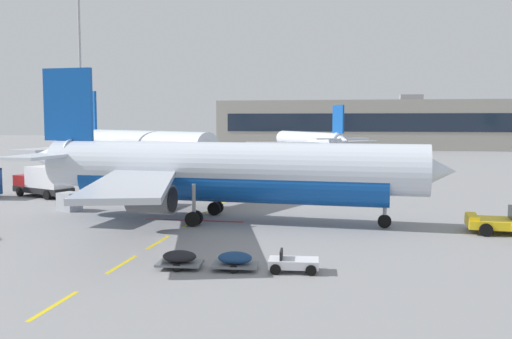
{
  "coord_description": "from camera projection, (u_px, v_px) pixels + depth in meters",
  "views": [
    {
      "loc": [
        30.79,
        -20.38,
        7.96
      ],
      "look_at": [
        21.75,
        28.71,
        3.52
      ],
      "focal_mm": 39.56,
      "sensor_mm": 36.0,
      "label": 1
    }
  ],
  "objects": [
    {
      "name": "terminal_satellite",
      "position": [
        366.0,
        125.0,
        155.61
      ],
      "size": [
        79.82,
        21.15,
        14.65
      ],
      "color": "#9E998E",
      "rests_on": "ground"
    },
    {
      "name": "baggage_train",
      "position": [
        236.0,
        260.0,
        29.82
      ],
      "size": [
        8.69,
        2.21,
        1.14
      ],
      "color": "silver",
      "rests_on": "ground"
    },
    {
      "name": "catering_truck",
      "position": [
        44.0,
        181.0,
        58.02
      ],
      "size": [
        7.38,
        4.94,
        3.14
      ],
      "color": "black",
      "rests_on": "ground"
    },
    {
      "name": "uld_cargo_container",
      "position": [
        69.0,
        201.0,
        49.33
      ],
      "size": [
        1.97,
        1.95,
        1.6
      ],
      "color": "#B7BCC6",
      "rests_on": "ground"
    },
    {
      "name": "airliner_mid_left",
      "position": [
        137.0,
        146.0,
        83.18
      ],
      "size": [
        32.91,
        30.73,
        12.51
      ],
      "color": "silver",
      "rests_on": "ground"
    },
    {
      "name": "airliner_far_center",
      "position": [
        310.0,
        141.0,
        117.02
      ],
      "size": [
        26.56,
        28.31,
        10.64
      ],
      "color": "silver",
      "rests_on": "ground"
    },
    {
      "name": "apron_light_mast_near",
      "position": [
        80.0,
        55.0,
        78.93
      ],
      "size": [
        1.8,
        1.8,
        27.55
      ],
      "color": "slate",
      "rests_on": "ground"
    },
    {
      "name": "airliner_foreground",
      "position": [
        222.0,
        171.0,
        44.13
      ],
      "size": [
        34.8,
        34.57,
        12.2
      ],
      "color": "silver",
      "rests_on": "ground"
    },
    {
      "name": "ground",
      "position": [
        449.0,
        197.0,
        58.19
      ],
      "size": [
        400.0,
        400.0,
        0.0
      ],
      "primitive_type": "plane",
      "color": "gray"
    },
    {
      "name": "apron_paint_markings",
      "position": [
        235.0,
        196.0,
        59.12
      ],
      "size": [
        8.0,
        94.81,
        0.01
      ],
      "color": "yellow",
      "rests_on": "ground"
    }
  ]
}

